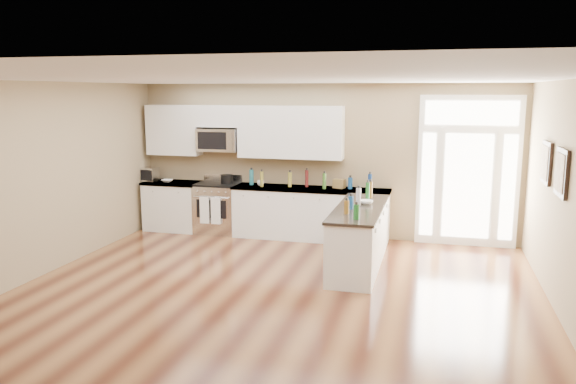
# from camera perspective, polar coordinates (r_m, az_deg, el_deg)

# --- Properties ---
(ground) EXTENTS (8.00, 8.00, 0.00)m
(ground) POSITION_cam_1_polar(r_m,az_deg,el_deg) (6.91, -3.28, -12.46)
(ground) COLOR #452013
(room_shell) EXTENTS (8.00, 8.00, 8.00)m
(room_shell) POSITION_cam_1_polar(r_m,az_deg,el_deg) (6.44, -3.43, 1.70)
(room_shell) COLOR #94805E
(room_shell) RESTS_ON ground
(back_cabinet_left) EXTENTS (1.10, 0.66, 0.94)m
(back_cabinet_left) POSITION_cam_1_polar(r_m,az_deg,el_deg) (11.12, -11.51, -1.53)
(back_cabinet_left) COLOR white
(back_cabinet_left) RESTS_ON ground
(back_cabinet_right) EXTENTS (2.85, 0.66, 0.94)m
(back_cabinet_right) POSITION_cam_1_polar(r_m,az_deg,el_deg) (10.22, 2.29, -2.36)
(back_cabinet_right) COLOR white
(back_cabinet_right) RESTS_ON ground
(peninsula_cabinet) EXTENTS (0.69, 2.32, 0.94)m
(peninsula_cabinet) POSITION_cam_1_polar(r_m,az_deg,el_deg) (8.65, 7.21, -4.78)
(peninsula_cabinet) COLOR white
(peninsula_cabinet) RESTS_ON ground
(upper_cabinet_left) EXTENTS (1.04, 0.33, 0.95)m
(upper_cabinet_left) POSITION_cam_1_polar(r_m,az_deg,el_deg) (11.05, -11.49, 6.19)
(upper_cabinet_left) COLOR white
(upper_cabinet_left) RESTS_ON room_shell
(upper_cabinet_right) EXTENTS (1.94, 0.33, 0.95)m
(upper_cabinet_right) POSITION_cam_1_polar(r_m,az_deg,el_deg) (10.24, 0.25, 6.09)
(upper_cabinet_right) COLOR white
(upper_cabinet_right) RESTS_ON room_shell
(upper_cabinet_short) EXTENTS (0.82, 0.33, 0.40)m
(upper_cabinet_short) POSITION_cam_1_polar(r_m,az_deg,el_deg) (10.66, -7.02, 7.66)
(upper_cabinet_short) COLOR white
(upper_cabinet_short) RESTS_ON room_shell
(microwave) EXTENTS (0.78, 0.41, 0.42)m
(microwave) POSITION_cam_1_polar(r_m,az_deg,el_deg) (10.65, -7.05, 5.28)
(microwave) COLOR silver
(microwave) RESTS_ON room_shell
(entry_door) EXTENTS (1.70, 0.10, 2.60)m
(entry_door) POSITION_cam_1_polar(r_m,az_deg,el_deg) (10.11, 17.81, 2.00)
(entry_door) COLOR white
(entry_door) RESTS_ON ground
(wall_art_near) EXTENTS (0.05, 0.58, 0.58)m
(wall_art_near) POSITION_cam_1_polar(r_m,az_deg,el_deg) (8.44, 24.75, 2.73)
(wall_art_near) COLOR black
(wall_art_near) RESTS_ON room_shell
(wall_art_far) EXTENTS (0.05, 0.58, 0.58)m
(wall_art_far) POSITION_cam_1_polar(r_m,az_deg,el_deg) (7.46, 26.03, 1.78)
(wall_art_far) COLOR black
(wall_art_far) RESTS_ON room_shell
(kitchen_range) EXTENTS (0.79, 0.70, 1.08)m
(kitchen_range) POSITION_cam_1_polar(r_m,az_deg,el_deg) (10.74, -7.13, -1.59)
(kitchen_range) COLOR silver
(kitchen_range) RESTS_ON ground
(stockpot) EXTENTS (0.24, 0.24, 0.18)m
(stockpot) POSITION_cam_1_polar(r_m,az_deg,el_deg) (10.62, -6.22, 1.37)
(stockpot) COLOR black
(stockpot) RESTS_ON kitchen_range
(toaster_oven) EXTENTS (0.34, 0.29, 0.27)m
(toaster_oven) POSITION_cam_1_polar(r_m,az_deg,el_deg) (11.20, -13.89, 1.77)
(toaster_oven) COLOR silver
(toaster_oven) RESTS_ON back_cabinet_left
(cardboard_box) EXTENTS (0.23, 0.20, 0.16)m
(cardboard_box) POSITION_cam_1_polar(r_m,az_deg,el_deg) (10.14, 5.22, 0.86)
(cardboard_box) COLOR brown
(cardboard_box) RESTS_ON back_cabinet_right
(bowl_left) EXTENTS (0.23, 0.23, 0.05)m
(bowl_left) POSITION_cam_1_polar(r_m,az_deg,el_deg) (11.01, -12.18, 1.12)
(bowl_left) COLOR white
(bowl_left) RESTS_ON back_cabinet_left
(bowl_peninsula) EXTENTS (0.22, 0.22, 0.06)m
(bowl_peninsula) POSITION_cam_1_polar(r_m,az_deg,el_deg) (8.74, 7.96, -1.03)
(bowl_peninsula) COLOR white
(bowl_peninsula) RESTS_ON peninsula_cabinet
(cup_counter) EXTENTS (0.16, 0.16, 0.10)m
(cup_counter) POSITION_cam_1_polar(r_m,az_deg,el_deg) (10.36, -2.80, 0.91)
(cup_counter) COLOR white
(cup_counter) RESTS_ON back_cabinet_right
(counter_bottles) EXTENTS (2.37, 2.46, 0.31)m
(counter_bottles) POSITION_cam_1_polar(r_m,az_deg,el_deg) (9.39, 4.09, 0.42)
(counter_bottles) COLOR #19591E
(counter_bottles) RESTS_ON back_cabinet_right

